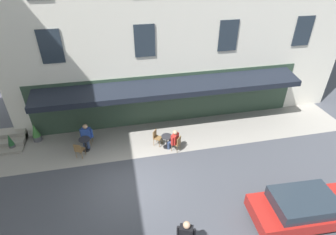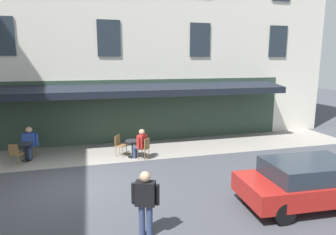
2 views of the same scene
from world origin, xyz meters
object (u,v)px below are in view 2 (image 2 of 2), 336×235
cafe_chair_wicker_under_awning (15,153)px  seated_companion_in_blue (29,142)px  cafe_table_mid_terrace (26,150)px  cafe_table_near_entrance (132,146)px  cafe_chair_wicker_facing_street (145,147)px  seated_patron_in_red (141,143)px  cafe_chair_wicker_by_window (119,144)px  parked_car_red (312,181)px  cafe_chair_wicker_near_door (32,144)px  walking_pedestrian_in_black (145,199)px

cafe_chair_wicker_under_awning → seated_companion_in_blue: bearing=-109.9°
cafe_table_mid_terrace → cafe_chair_wicker_under_awning: 0.63m
cafe_table_near_entrance → cafe_chair_wicker_facing_street: (-0.48, 0.41, 0.06)m
cafe_chair_wicker_under_awning → seated_patron_in_red: 4.96m
cafe_table_near_entrance → seated_patron_in_red: seated_patron_in_red is taller
cafe_chair_wicker_by_window → parked_car_red: 7.76m
cafe_chair_wicker_near_door → seated_patron_in_red: seated_patron_in_red is taller
cafe_table_mid_terrace → walking_pedestrian_in_black: 7.65m
cafe_chair_wicker_by_window → walking_pedestrian_in_black: bearing=89.7°
cafe_chair_wicker_near_door → cafe_chair_wicker_under_awning: bearing=71.5°
seated_companion_in_blue → parked_car_red: seated_companion_in_blue is taller
cafe_table_mid_terrace → seated_patron_in_red: seated_patron_in_red is taller
cafe_table_near_entrance → cafe_table_mid_terrace: size_ratio=1.00×
cafe_table_near_entrance → cafe_table_mid_terrace: 4.41m
cafe_chair_wicker_facing_street → parked_car_red: (-3.90, 5.24, 0.16)m
cafe_table_near_entrance → cafe_chair_wicker_near_door: bearing=-16.8°
cafe_table_near_entrance → cafe_chair_wicker_by_window: (0.52, -0.36, 0.06)m
cafe_chair_wicker_near_door → seated_companion_in_blue: bearing=78.3°
cafe_chair_wicker_facing_street → seated_companion_in_blue: (4.75, -1.48, 0.17)m
cafe_chair_wicker_facing_street → cafe_chair_wicker_near_door: 5.00m
cafe_chair_wicker_facing_street → seated_patron_in_red: bearing=-40.5°
cafe_table_mid_terrace → cafe_chair_wicker_near_door: cafe_chair_wicker_near_door is taller
cafe_table_near_entrance → parked_car_red: parked_car_red is taller
seated_companion_in_blue → walking_pedestrian_in_black: 7.96m
cafe_chair_wicker_by_window → cafe_table_mid_terrace: 3.85m
cafe_chair_wicker_facing_street → cafe_chair_wicker_by_window: bearing=-37.7°
cafe_table_mid_terrace → cafe_chair_wicker_under_awning: (0.27, 0.57, 0.06)m
cafe_chair_wicker_near_door → seated_patron_in_red: bearing=161.2°
cafe_chair_wicker_facing_street → cafe_table_mid_terrace: (4.84, -1.07, -0.06)m
cafe_table_mid_terrace → cafe_chair_wicker_under_awning: size_ratio=0.82×
cafe_table_near_entrance → seated_patron_in_red: size_ratio=0.58×
cafe_chair_wicker_facing_street → walking_pedestrian_in_black: walking_pedestrian_in_black is taller
cafe_chair_wicker_by_window → seated_companion_in_blue: (3.76, -0.70, 0.17)m
cafe_chair_wicker_by_window → cafe_chair_wicker_under_awning: size_ratio=1.00×
cafe_table_near_entrance → cafe_table_mid_terrace: same height
cafe_chair_wicker_facing_street → cafe_table_mid_terrace: size_ratio=1.21×
cafe_table_mid_terrace → walking_pedestrian_in_black: bearing=119.9°
seated_companion_in_blue → parked_car_red: (-8.65, 6.72, -0.01)m
seated_patron_in_red → seated_companion_in_blue: size_ratio=0.96×
cafe_chair_wicker_facing_street → cafe_chair_wicker_by_window: (1.00, -0.77, 0.00)m
cafe_chair_wicker_under_awning → seated_patron_in_red: size_ratio=0.70×
seated_patron_in_red → cafe_chair_wicker_near_door: bearing=-18.8°
seated_patron_in_red → walking_pedestrian_in_black: walking_pedestrian_in_black is taller
cafe_chair_wicker_facing_street → seated_companion_in_blue: bearing=-17.2°
cafe_table_mid_terrace → parked_car_red: 10.78m
cafe_table_near_entrance → cafe_chair_wicker_near_door: (4.23, -1.28, 0.06)m
cafe_table_mid_terrace → parked_car_red: bearing=144.2°
cafe_chair_wicker_by_window → cafe_table_near_entrance: bearing=145.1°
cafe_table_near_entrance → seated_patron_in_red: (-0.32, 0.27, 0.20)m
cafe_chair_wicker_under_awning → parked_car_red: 10.68m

